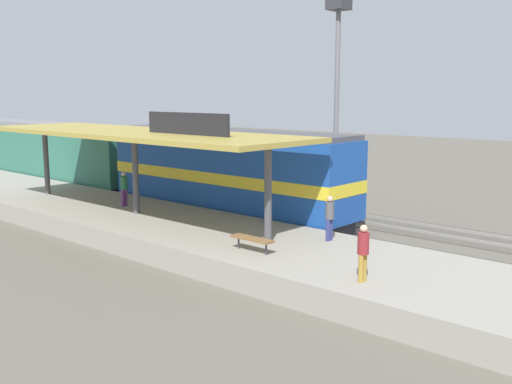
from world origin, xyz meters
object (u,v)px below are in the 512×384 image
(person_waiting, at_px, (124,187))
(person_boarding, at_px, (330,216))
(passenger_carriage_front, at_px, (44,152))
(light_mast, at_px, (338,57))
(person_walking, at_px, (363,250))
(platform_bench, at_px, (252,239))
(locomotive, at_px, (227,174))

(person_waiting, distance_m, person_boarding, 11.49)
(passenger_carriage_front, height_order, light_mast, light_mast)
(person_walking, bearing_deg, passenger_carriage_front, 78.04)
(person_boarding, bearing_deg, passenger_carriage_front, 83.66)
(light_mast, relative_size, person_boarding, 6.84)
(platform_bench, distance_m, locomotive, 9.39)
(person_walking, distance_m, person_boarding, 4.90)
(light_mast, bearing_deg, person_walking, -143.19)
(locomotive, bearing_deg, person_boarding, -109.45)
(person_walking, height_order, person_boarding, same)
(locomotive, bearing_deg, light_mast, -8.98)
(passenger_carriage_front, bearing_deg, light_mast, -67.92)
(platform_bench, height_order, person_walking, person_walking)
(light_mast, bearing_deg, passenger_carriage_front, 112.08)
(locomotive, xyz_separation_m, person_walking, (-6.31, -11.79, -0.56))
(locomotive, bearing_deg, passenger_carriage_front, 90.00)
(passenger_carriage_front, height_order, person_boarding, passenger_carriage_front)
(light_mast, height_order, person_boarding, light_mast)
(person_waiting, xyz_separation_m, person_boarding, (1.03, -11.45, 0.00))
(person_waiting, bearing_deg, person_walking, -98.99)
(passenger_carriage_front, relative_size, person_waiting, 11.70)
(locomotive, relative_size, passenger_carriage_front, 0.72)
(light_mast, distance_m, person_boarding, 14.39)
(person_waiting, distance_m, person_walking, 15.16)
(platform_bench, height_order, light_mast, light_mast)
(person_waiting, xyz_separation_m, person_walking, (-2.37, -14.98, 0.00))
(passenger_carriage_front, bearing_deg, person_walking, -101.96)
(passenger_carriage_front, distance_m, light_mast, 21.63)
(locomotive, height_order, passenger_carriage_front, locomotive)
(person_walking, bearing_deg, locomotive, 61.85)
(person_waiting, relative_size, person_boarding, 1.00)
(locomotive, distance_m, person_walking, 13.39)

